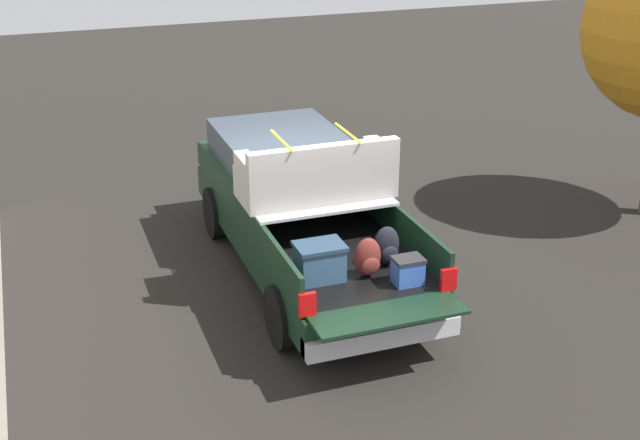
{
  "coord_description": "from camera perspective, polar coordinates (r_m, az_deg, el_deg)",
  "views": [
    {
      "loc": [
        -10.46,
        3.56,
        5.66
      ],
      "look_at": [
        -0.6,
        0.0,
        1.1
      ],
      "focal_mm": 47.67,
      "sensor_mm": 36.0,
      "label": 1
    }
  ],
  "objects": [
    {
      "name": "pickup_truck",
      "position": [
        12.31,
        -1.5,
        1.01
      ],
      "size": [
        6.05,
        2.06,
        2.23
      ],
      "color": "black",
      "rests_on": "ground_plane"
    },
    {
      "name": "ground_plane",
      "position": [
        12.41,
        -0.94,
        -3.62
      ],
      "size": [
        40.0,
        40.0,
        0.0
      ],
      "primitive_type": "plane",
      "color": "black"
    }
  ]
}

